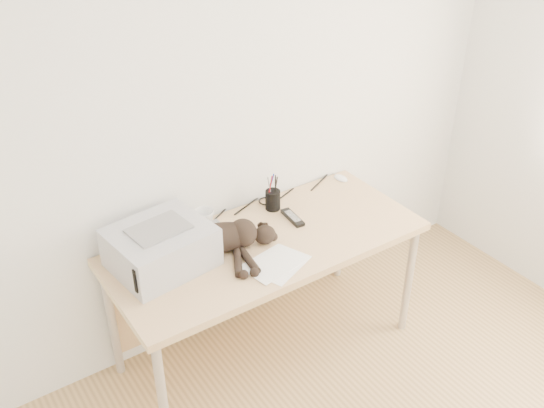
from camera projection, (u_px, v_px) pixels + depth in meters
wall_back at (226, 113)px, 2.99m from camera, size 3.50×0.00×3.50m
desk at (258, 253)px, 3.16m from camera, size 1.60×0.70×0.74m
printer at (161, 247)px, 2.81m from camera, size 0.48×0.43×0.21m
papers at (276, 264)px, 2.86m from camera, size 0.34×0.28×0.01m
cat at (214, 241)px, 2.90m from camera, size 0.67×0.43×0.16m
mug at (204, 219)px, 3.11m from camera, size 0.15×0.15×0.10m
pen_cup at (273, 200)px, 3.25m from camera, size 0.08×0.08×0.21m
remote_grey at (221, 230)px, 3.09m from camera, size 0.06×0.19×0.02m
remote_black at (293, 218)px, 3.19m from camera, size 0.06×0.18×0.02m
mouse at (341, 177)px, 3.55m from camera, size 0.07×0.10×0.03m
cable_tangle at (235, 212)px, 3.24m from camera, size 1.36×0.08×0.01m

